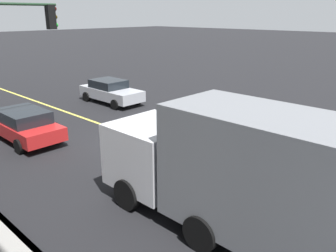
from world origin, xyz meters
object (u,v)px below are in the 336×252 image
at_px(car_silver, 111,91).
at_px(car_tan, 277,127).
at_px(truck_gray, 250,175).
at_px(car_red, 22,124).

xyz_separation_m(car_silver, car_tan, (-10.74, -0.45, 0.03)).
relative_size(car_silver, truck_gray, 0.55).
relative_size(car_tan, truck_gray, 0.57).
height_order(car_silver, car_red, car_silver).
bearing_deg(car_red, car_silver, -69.79).
bearing_deg(car_red, truck_gray, -177.11).
bearing_deg(truck_gray, car_silver, -24.76).
relative_size(car_silver, car_red, 0.93).
distance_m(car_red, truck_gray, 10.87).
distance_m(car_silver, car_tan, 10.75).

